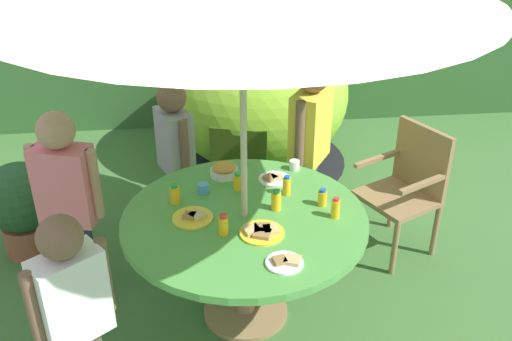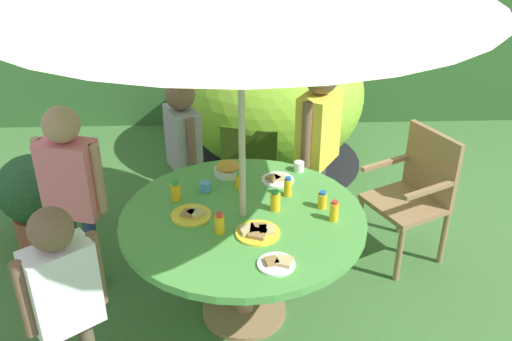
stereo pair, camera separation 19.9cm
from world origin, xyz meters
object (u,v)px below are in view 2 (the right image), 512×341
object	(u,v)px
wooden_chair	(415,189)
child_in_yellow_shirt	(318,129)
child_in_pink_shirt	(71,179)
plate_far_right	(277,263)
cup_near	(299,166)
child_in_grey_shirt	(183,140)
plate_mid_left	(192,215)
potted_plant	(34,196)
garden_table	(243,231)
snack_bowl	(228,169)
juice_bottle_spot_a	(176,191)
juice_bottle_mid_right	(240,181)
juice_bottle_front_edge	(275,201)
plate_back_edge	(258,232)
juice_bottle_center_back	(322,200)
plate_near_right	(277,179)
child_in_white_shirt	(63,288)
cup_far	(205,186)
juice_bottle_center_front	(334,211)
dome_tent	(272,95)
juice_bottle_near_left	(219,224)
juice_bottle_far_left	(288,187)

from	to	relation	value
wooden_chair	child_in_yellow_shirt	distance (m)	0.77
child_in_pink_shirt	plate_far_right	xyz separation A→B (m)	(1.18, -0.74, -0.08)
cup_near	child_in_pink_shirt	bearing A→B (deg)	-170.76
child_in_grey_shirt	plate_mid_left	world-z (taller)	child_in_grey_shirt
potted_plant	garden_table	bearing A→B (deg)	-28.87
child_in_yellow_shirt	snack_bowl	world-z (taller)	child_in_yellow_shirt
garden_table	juice_bottle_spot_a	bearing A→B (deg)	154.68
garden_table	juice_bottle_mid_right	bearing A→B (deg)	92.47
potted_plant	juice_bottle_front_edge	distance (m)	1.86
child_in_yellow_shirt	plate_back_edge	size ratio (longest dim) A/B	5.55
juice_bottle_center_back	juice_bottle_mid_right	bearing A→B (deg)	153.80
garden_table	snack_bowl	distance (m)	0.50
garden_table	juice_bottle_mid_right	xyz separation A→B (m)	(-0.01, 0.29, 0.16)
plate_near_right	child_in_white_shirt	bearing A→B (deg)	-136.17
garden_table	juice_bottle_spot_a	size ratio (longest dim) A/B	11.55
plate_near_right	juice_bottle_mid_right	world-z (taller)	juice_bottle_mid_right
juice_bottle_front_edge	cup_near	bearing A→B (deg)	68.38
cup_near	plate_near_right	bearing A→B (deg)	-139.46
cup_far	plate_far_right	bearing A→B (deg)	-62.43
cup_near	cup_far	xyz separation A→B (m)	(-0.59, -0.23, -0.00)
plate_far_right	juice_bottle_center_front	size ratio (longest dim) A/B	1.53
plate_back_edge	juice_bottle_front_edge	distance (m)	0.26
plate_back_edge	cup_near	xyz separation A→B (m)	(0.29, 0.69, 0.02)
child_in_yellow_shirt	juice_bottle_center_back	world-z (taller)	child_in_yellow_shirt
cup_far	potted_plant	bearing A→B (deg)	156.93
child_in_pink_shirt	snack_bowl	world-z (taller)	child_in_pink_shirt
dome_tent	plate_back_edge	world-z (taller)	dome_tent
wooden_chair	child_in_pink_shirt	world-z (taller)	child_in_pink_shirt
juice_bottle_center_back	cup_near	distance (m)	0.45
child_in_white_shirt	plate_mid_left	distance (m)	0.83
wooden_chair	potted_plant	bearing A→B (deg)	-121.44
juice_bottle_near_left	juice_bottle_mid_right	size ratio (longest dim) A/B	1.06
garden_table	snack_bowl	bearing A→B (deg)	100.16
child_in_yellow_shirt	juice_bottle_spot_a	world-z (taller)	child_in_yellow_shirt
potted_plant	child_in_yellow_shirt	distance (m)	2.06
dome_tent	juice_bottle_mid_right	world-z (taller)	dome_tent
juice_bottle_near_left	juice_bottle_far_left	world-z (taller)	same
snack_bowl	juice_bottle_center_back	world-z (taller)	juice_bottle_center_back
juice_bottle_center_front	cup_near	distance (m)	0.59
juice_bottle_near_left	juice_bottle_mid_right	bearing A→B (deg)	76.07
plate_mid_left	plate_far_right	xyz separation A→B (m)	(0.45, -0.46, 0.00)
juice_bottle_far_left	dome_tent	bearing A→B (deg)	89.48
potted_plant	juice_bottle_center_front	size ratio (longest dim) A/B	5.54
child_in_pink_shirt	juice_bottle_mid_right	distance (m)	1.00
plate_near_right	juice_bottle_center_back	world-z (taller)	juice_bottle_center_back
potted_plant	juice_bottle_center_front	distance (m)	2.19
juice_bottle_front_edge	child_in_yellow_shirt	bearing A→B (deg)	66.47
child_in_grey_shirt	juice_bottle_center_back	size ratio (longest dim) A/B	11.20
wooden_chair	snack_bowl	distance (m)	1.29
juice_bottle_near_left	juice_bottle_front_edge	bearing A→B (deg)	34.49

